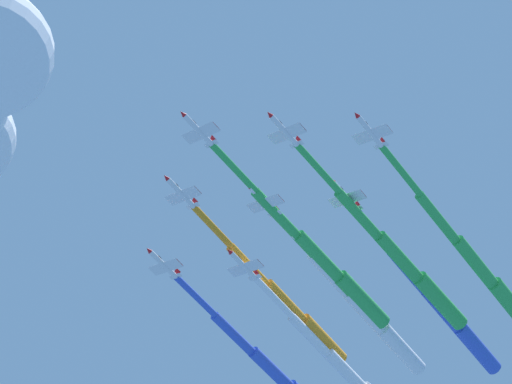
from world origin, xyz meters
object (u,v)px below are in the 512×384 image
Objects in this scene: jet_port_mid at (368,314)px; jet_starboard_mid at (479,267)px; jet_lead at (323,261)px; jet_starboard_outer at (445,312)px; jet_trail_port at (349,374)px; jet_port_inner at (403,262)px; jet_starboard_inner at (288,305)px; jet_port_outer at (275,372)px.

jet_port_mid is 26.20m from jet_starboard_mid.
jet_lead is at bearing 35.27° from jet_starboard_mid.
jet_starboard_outer reaches higher than jet_starboard_mid.
jet_starboard_outer is 1.00× the size of jet_trail_port.
jet_starboard_mid is (-26.14, -1.48, 1.05)m from jet_port_mid.
jet_starboard_mid is at bearing -144.73° from jet_lead.
jet_port_inner is 0.98× the size of jet_starboard_mid.
jet_port_inner reaches higher than jet_trail_port.
jet_port_mid is 0.97× the size of jet_trail_port.
jet_starboard_inner is 17.65m from jet_port_outer.
jet_starboard_inner is 0.99× the size of jet_port_mid.
jet_port_mid is at bearing -146.58° from jet_starboard_inner.
jet_port_inner is 40.72m from jet_port_outer.
jet_starboard_mid is 39.70m from jet_trail_port.
jet_lead is at bearing 61.63° from jet_starboard_outer.
jet_port_mid is at bearing 171.83° from jet_port_outer.
jet_starboard_inner is at bearing 15.18° from jet_starboard_mid.
jet_starboard_mid is at bearing 163.05° from jet_trail_port.
jet_starboard_inner reaches higher than jet_starboard_mid.
jet_lead is 31.95m from jet_starboard_outer.
jet_port_inner is 1.09× the size of jet_starboard_inner.
jet_port_mid is at bearing -93.58° from jet_lead.
jet_port_outer is at bearing -17.35° from jet_port_inner.
jet_starboard_inner is 34.69m from jet_starboard_outer.
jet_starboard_inner is (27.52, 1.10, 1.54)m from jet_port_inner.
jet_lead is at bearing 138.93° from jet_port_outer.
jet_starboard_inner is at bearing 34.79° from jet_starboard_outer.
jet_port_inner is at bearing 139.20° from jet_trail_port.
jet_lead is 0.99× the size of jet_port_inner.
jet_lead reaches higher than jet_port_outer.
jet_lead is 1.05× the size of jet_port_outer.
jet_port_mid is (-14.45, -9.54, -2.23)m from jet_starboard_inner.
jet_port_inner is at bearing 37.19° from jet_starboard_mid.
jet_port_inner is at bearing 87.05° from jet_starboard_outer.
jet_port_mid is 0.98× the size of jet_port_outer.
jet_lead is at bearing 148.23° from jet_starboard_inner.
jet_starboard_outer is at bearing -92.95° from jet_port_inner.
jet_starboard_outer is at bearing 173.84° from jet_trail_port.
jet_lead is 1.09× the size of jet_starboard_inner.
jet_lead is 0.98× the size of jet_starboard_mid.
jet_port_mid is (13.07, -8.43, -0.68)m from jet_port_inner.
jet_starboard_mid is at bearing -176.76° from jet_port_mid.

